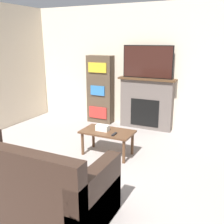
{
  "coord_description": "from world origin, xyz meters",
  "views": [
    {
      "loc": [
        1.87,
        -1.49,
        1.94
      ],
      "look_at": [
        0.02,
        2.43,
        0.74
      ],
      "focal_mm": 42.0,
      "sensor_mm": 36.0,
      "label": 1
    }
  ],
  "objects": [
    {
      "name": "wall_back",
      "position": [
        0.0,
        4.11,
        1.35
      ],
      "size": [
        6.47,
        0.06,
        2.7
      ],
      "color": "beige",
      "rests_on": "ground_plane"
    },
    {
      "name": "couch",
      "position": [
        -0.21,
        0.51,
        0.31
      ],
      "size": [
        2.01,
        0.9,
        0.94
      ],
      "color": "black",
      "rests_on": "ground_plane"
    },
    {
      "name": "remote_control",
      "position": [
        0.17,
        2.19,
        0.44
      ],
      "size": [
        0.04,
        0.15,
        0.02
      ],
      "color": "black",
      "rests_on": "coffee_table"
    },
    {
      "name": "coffee_table",
      "position": [
        -0.01,
        2.31,
        0.37
      ],
      "size": [
        0.9,
        0.5,
        0.43
      ],
      "color": "brown",
      "rests_on": "ground_plane"
    },
    {
      "name": "tv",
      "position": [
        0.14,
        3.95,
        1.49
      ],
      "size": [
        1.1,
        0.03,
        0.69
      ],
      "color": "black",
      "rests_on": "fireplace"
    },
    {
      "name": "fireplace",
      "position": [
        0.14,
        3.97,
        0.57
      ],
      "size": [
        1.27,
        0.28,
        1.14
      ],
      "color": "#605651",
      "rests_on": "ground_plane"
    },
    {
      "name": "bookshelf",
      "position": [
        -1.0,
        3.94,
        0.8
      ],
      "size": [
        0.62,
        0.29,
        1.6
      ],
      "color": "#4C3D2D",
      "rests_on": "ground_plane"
    },
    {
      "name": "tissue_box",
      "position": [
        -0.09,
        2.29,
        0.48
      ],
      "size": [
        0.22,
        0.12,
        0.1
      ],
      "color": "white",
      "rests_on": "coffee_table"
    }
  ]
}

